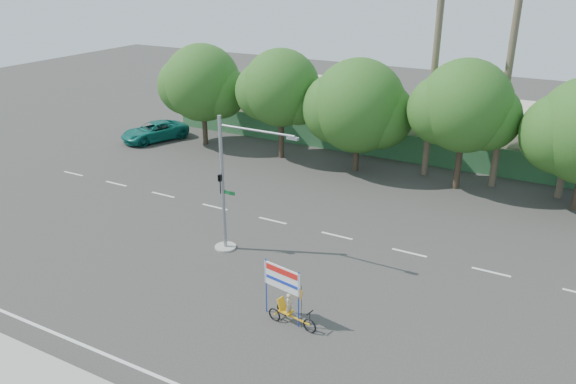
% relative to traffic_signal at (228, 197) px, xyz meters
% --- Properties ---
extents(ground, '(120.00, 120.00, 0.00)m').
position_rel_traffic_signal_xyz_m(ground, '(2.20, -3.98, -2.92)').
color(ground, '#33302D').
rests_on(ground, ground).
extents(fence, '(38.00, 0.08, 2.00)m').
position_rel_traffic_signal_xyz_m(fence, '(2.20, 17.52, -1.92)').
color(fence, '#336B3D').
rests_on(fence, ground).
extents(building_left, '(12.00, 8.00, 4.00)m').
position_rel_traffic_signal_xyz_m(building_left, '(-7.80, 22.02, -0.92)').
color(building_left, beige).
rests_on(building_left, ground).
extents(building_right, '(14.00, 8.00, 3.60)m').
position_rel_traffic_signal_xyz_m(building_right, '(10.20, 22.02, -1.12)').
color(building_right, beige).
rests_on(building_right, ground).
extents(tree_far_left, '(7.14, 6.00, 7.96)m').
position_rel_traffic_signal_xyz_m(tree_far_left, '(-11.85, 14.02, 1.84)').
color(tree_far_left, '#473828').
rests_on(tree_far_left, ground).
extents(tree_left, '(6.66, 5.60, 8.07)m').
position_rel_traffic_signal_xyz_m(tree_left, '(-4.85, 14.02, 2.14)').
color(tree_left, '#473828').
rests_on(tree_left, ground).
extents(tree_center, '(7.62, 6.40, 7.85)m').
position_rel_traffic_signal_xyz_m(tree_center, '(1.14, 14.02, 1.55)').
color(tree_center, '#473828').
rests_on(tree_center, ground).
extents(tree_right, '(6.90, 5.80, 8.36)m').
position_rel_traffic_signal_xyz_m(tree_right, '(8.15, 14.02, 2.32)').
color(tree_right, '#473828').
rests_on(tree_right, ground).
extents(palm_tall, '(3.73, 3.79, 17.45)m').
position_rel_traffic_signal_xyz_m(palm_tall, '(10.20, 15.52, 7.55)').
color(palm_tall, '#70604C').
rests_on(palm_tall, ground).
extents(palm_short, '(3.73, 3.79, 14.45)m').
position_rel_traffic_signal_xyz_m(palm_short, '(5.70, 15.52, 5.94)').
color(palm_short, '#70604C').
rests_on(palm_short, ground).
extents(traffic_signal, '(4.72, 1.10, 7.00)m').
position_rel_traffic_signal_xyz_m(traffic_signal, '(0.00, 0.00, 0.00)').
color(traffic_signal, gray).
rests_on(traffic_signal, ground).
extents(trike_billboard, '(2.59, 0.84, 2.58)m').
position_rel_traffic_signal_xyz_m(trike_billboard, '(5.52, -4.06, -1.88)').
color(trike_billboard, black).
rests_on(trike_billboard, ground).
extents(pickup_truck, '(4.42, 6.01, 1.52)m').
position_rel_traffic_signal_xyz_m(pickup_truck, '(-16.07, 12.85, -2.16)').
color(pickup_truck, '#0E685C').
rests_on(pickup_truck, ground).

